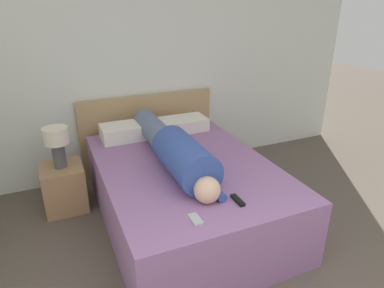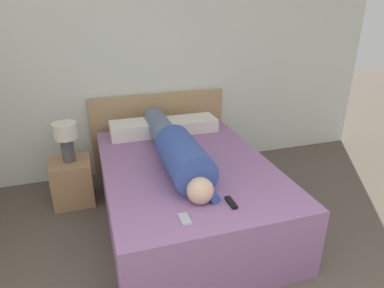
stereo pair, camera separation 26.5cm
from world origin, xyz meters
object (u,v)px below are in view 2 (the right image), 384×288
at_px(table_lamp, 66,136).
at_px(cell_phone, 185,219).
at_px(bed, 187,192).
at_px(nightstand, 73,181).
at_px(tv_remote, 231,203).
at_px(pillow_near_headboard, 139,129).
at_px(person_lying, 176,149).
at_px(pillow_second, 190,124).

bearing_deg(table_lamp, cell_phone, -62.47).
xyz_separation_m(bed, nightstand, (-1.02, 0.66, -0.07)).
height_order(table_lamp, tv_remote, table_lamp).
relative_size(nightstand, pillow_near_headboard, 0.76).
relative_size(pillow_near_headboard, cell_phone, 4.57).
bearing_deg(table_lamp, person_lying, -34.32).
bearing_deg(table_lamp, pillow_near_headboard, 10.95).
distance_m(pillow_second, tv_remote, 1.53).
height_order(pillow_near_headboard, pillow_second, pillow_near_headboard).
bearing_deg(pillow_near_headboard, pillow_second, 0.00).
xyz_separation_m(pillow_near_headboard, pillow_second, (0.57, 0.00, -0.01)).
distance_m(nightstand, tv_remote, 1.82).
distance_m(table_lamp, cell_phone, 1.65).
bearing_deg(person_lying, nightstand, 145.68).
height_order(person_lying, pillow_second, person_lying).
height_order(person_lying, cell_phone, person_lying).
bearing_deg(cell_phone, pillow_near_headboard, 91.34).
bearing_deg(nightstand, pillow_near_headboard, 10.95).
distance_m(nightstand, table_lamp, 0.49).
relative_size(bed, pillow_near_headboard, 3.43).
bearing_deg(tv_remote, cell_phone, -167.84).
bearing_deg(tv_remote, nightstand, 129.32).
distance_m(bed, pillow_second, 0.92).
relative_size(pillow_near_headboard, tv_remote, 3.96).
height_order(table_lamp, pillow_near_headboard, table_lamp).
distance_m(bed, cell_phone, 0.89).
relative_size(bed, person_lying, 1.20).
relative_size(table_lamp, tv_remote, 2.65).
bearing_deg(tv_remote, bed, 98.90).
bearing_deg(bed, person_lying, 163.74).
xyz_separation_m(person_lying, pillow_second, (0.37, 0.77, -0.08)).
bearing_deg(table_lamp, nightstand, 0.00).
bearing_deg(nightstand, table_lamp, 0.00).
relative_size(bed, nightstand, 4.48).
bearing_deg(cell_phone, table_lamp, 117.53).
bearing_deg(bed, nightstand, 147.07).
distance_m(pillow_second, cell_phone, 1.69).
distance_m(pillow_near_headboard, tv_remote, 1.58).
bearing_deg(cell_phone, bed, 72.23).
bearing_deg(person_lying, bed, -16.26).
bearing_deg(bed, pillow_second, 70.89).
distance_m(nightstand, pillow_second, 1.37).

